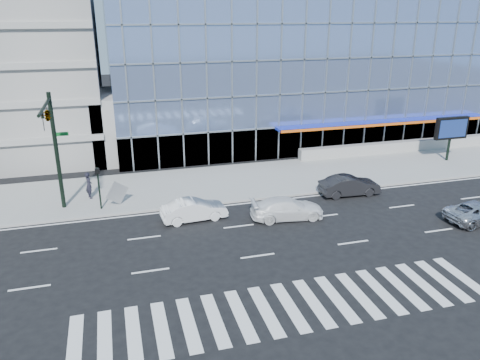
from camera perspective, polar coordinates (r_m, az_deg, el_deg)
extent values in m
plane|color=black|center=(30.21, -0.16, -5.66)|extent=(160.00, 160.00, 0.00)
cube|color=gray|center=(37.34, -3.44, -0.41)|extent=(120.00, 8.00, 0.15)
cube|color=#738CC0|center=(56.67, 6.67, 14.24)|extent=(42.00, 26.00, 15.00)
cube|color=gray|center=(45.39, -13.75, 6.61)|extent=(6.00, 8.00, 6.00)
cube|color=gray|center=(50.63, 23.20, 4.17)|extent=(30.00, 0.80, 1.00)
cylinder|color=black|center=(33.66, -21.46, 3.20)|extent=(0.28, 0.28, 8.00)
cylinder|color=black|center=(30.14, -22.75, 8.27)|extent=(0.18, 5.60, 0.18)
imported|color=black|center=(28.90, -22.88, 6.58)|extent=(0.18, 0.22, 1.10)
imported|color=black|center=(31.03, -22.46, 7.48)|extent=(0.48, 2.24, 0.90)
cube|color=#0C591E|center=(33.31, -20.95, 5.25)|extent=(0.90, 0.05, 0.25)
cylinder|color=black|center=(33.29, -16.79, -0.98)|extent=(0.12, 0.12, 3.00)
cube|color=black|center=(32.72, -17.02, 1.06)|extent=(0.30, 0.25, 0.35)
cylinder|color=black|center=(46.59, 24.03, 3.42)|extent=(0.24, 0.24, 2.00)
cube|color=black|center=(46.12, 24.38, 5.79)|extent=(3.20, 0.40, 2.00)
cube|color=#0C193F|center=(45.96, 24.55, 5.72)|extent=(2.80, 0.02, 1.60)
imported|color=silver|center=(34.45, 27.21, -3.47)|extent=(4.94, 2.59, 1.33)
imported|color=white|center=(31.22, 5.76, -3.46)|extent=(5.03, 2.41, 1.41)
imported|color=white|center=(30.98, -5.63, -3.64)|extent=(4.43, 1.85, 1.42)
imported|color=black|center=(35.86, 13.20, -0.67)|extent=(4.58, 1.75, 1.49)
imported|color=black|center=(35.63, -17.94, -0.61)|extent=(0.67, 0.83, 1.96)
cube|color=gray|center=(33.82, -14.73, -1.51)|extent=(1.62, 0.93, 1.82)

